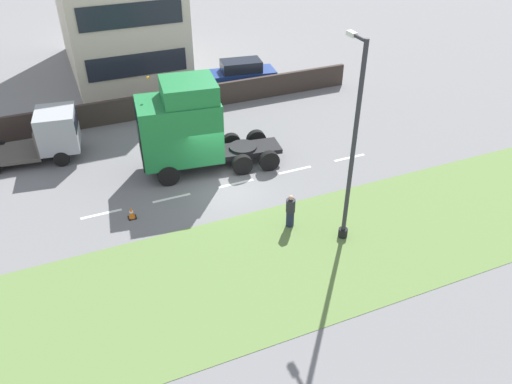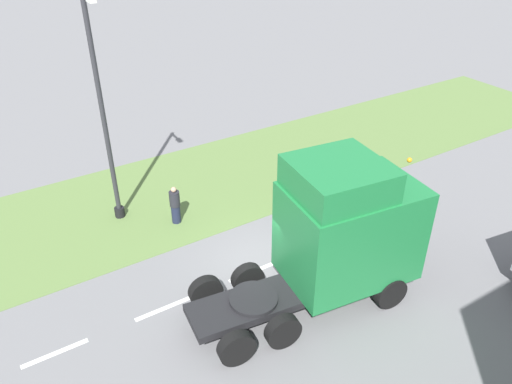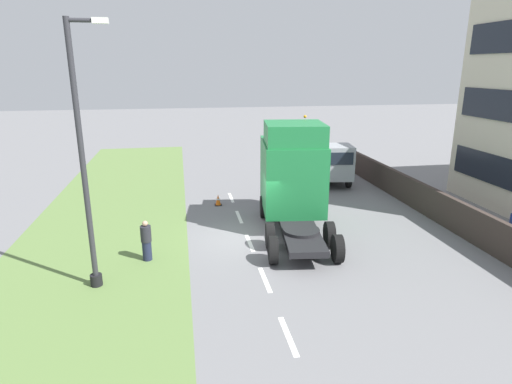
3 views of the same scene
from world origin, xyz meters
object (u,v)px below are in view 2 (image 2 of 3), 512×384
Objects in this scene: lorry_cab at (342,232)px; pedestrian at (175,205)px; lamp_post at (106,128)px; traffic_cone_lead at (355,208)px.

lorry_cab reaches higher than pedestrian.
pedestrian is (-6.21, -2.65, -1.59)m from lorry_cab.
pedestrian is at bearing -149.77° from lorry_cab.
lamp_post is (-7.67, -4.35, 1.43)m from lorry_cab.
pedestrian reaches higher than traffic_cone_lead.
traffic_cone_lead is (3.19, 6.12, -0.47)m from pedestrian.
traffic_cone_lead is at bearing 138.10° from lorry_cab.
lorry_cab is at bearing -49.03° from traffic_cone_lead.
lorry_cab is 12.38× the size of traffic_cone_lead.
lorry_cab is 4.62× the size of pedestrian.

